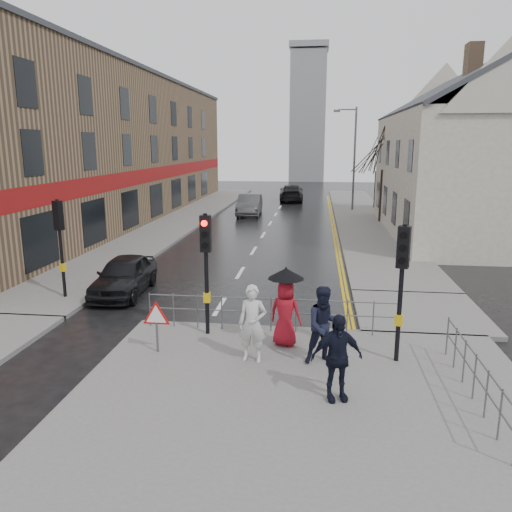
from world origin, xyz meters
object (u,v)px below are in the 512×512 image
(pedestrian_d, at_px, (337,357))
(car_mid, at_px, (250,205))
(car_parked, at_px, (124,275))
(pedestrian_b, at_px, (324,325))
(pedestrian_a, at_px, (252,323))
(pedestrian_with_umbrella, at_px, (286,304))

(pedestrian_d, height_order, car_mid, pedestrian_d)
(car_parked, distance_m, car_mid, 21.00)
(pedestrian_b, distance_m, pedestrian_d, 1.77)
(pedestrian_a, bearing_deg, pedestrian_with_umbrella, 60.63)
(pedestrian_a, distance_m, car_mid, 26.60)
(pedestrian_with_umbrella, bearing_deg, pedestrian_a, -124.09)
(pedestrian_b, height_order, pedestrian_with_umbrella, pedestrian_with_umbrella)
(car_parked, bearing_deg, car_mid, 82.10)
(pedestrian_b, distance_m, pedestrian_with_umbrella, 1.43)
(pedestrian_with_umbrella, bearing_deg, car_mid, 99.83)
(car_parked, bearing_deg, pedestrian_with_umbrella, -38.42)
(car_mid, bearing_deg, pedestrian_with_umbrella, -82.52)
(car_mid, bearing_deg, pedestrian_b, -80.77)
(pedestrian_with_umbrella, xyz_separation_m, car_parked, (-6.13, 4.34, -0.58))
(pedestrian_b, bearing_deg, pedestrian_d, -97.74)
(pedestrian_a, bearing_deg, pedestrian_b, 7.39)
(pedestrian_b, height_order, car_parked, pedestrian_b)
(car_parked, bearing_deg, pedestrian_d, -47.07)
(pedestrian_with_umbrella, relative_size, car_parked, 0.52)
(car_parked, bearing_deg, pedestrian_b, -39.94)
(car_parked, bearing_deg, pedestrian_a, -48.23)
(pedestrian_a, bearing_deg, car_mid, 102.60)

